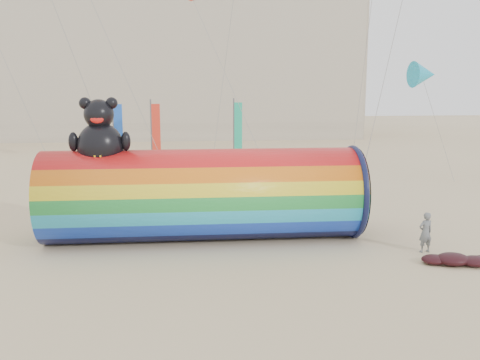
{
  "coord_description": "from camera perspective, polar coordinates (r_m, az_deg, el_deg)",
  "views": [
    {
      "loc": [
        -1.53,
        -19.58,
        6.27
      ],
      "look_at": [
        0.5,
        1.5,
        2.4
      ],
      "focal_mm": 40.0,
      "sensor_mm": 36.0,
      "label": 1
    }
  ],
  "objects": [
    {
      "name": "kite_handler",
      "position": [
        21.17,
        19.17,
        -5.3
      ],
      "size": [
        0.63,
        0.48,
        1.53
      ],
      "primitive_type": "imported",
      "rotation": [
        0.0,
        0.0,
        3.36
      ],
      "color": "slate",
      "rests_on": "ground"
    },
    {
      "name": "windsock_assembly",
      "position": [
        21.52,
        -3.97,
        -1.31
      ],
      "size": [
        12.6,
        3.84,
        5.81
      ],
      "color": "red",
      "rests_on": "ground"
    },
    {
      "name": "ground",
      "position": [
        20.61,
        -0.99,
        -7.35
      ],
      "size": [
        160.0,
        160.0,
        0.0
      ],
      "primitive_type": "plane",
      "color": "#CCB58C",
      "rests_on": "ground"
    },
    {
      "name": "festival_banners",
      "position": [
        36.3,
        -7.3,
        4.53
      ],
      "size": [
        8.66,
        2.31,
        5.2
      ],
      "color": "#59595E",
      "rests_on": "ground"
    },
    {
      "name": "hotel_building",
      "position": [
        66.48,
        -14.98,
        13.51
      ],
      "size": [
        60.4,
        15.4,
        20.6
      ],
      "color": "#B7AD99",
      "rests_on": "ground"
    },
    {
      "name": "fabric_bundle",
      "position": [
        20.38,
        22.21,
        -7.85
      ],
      "size": [
        2.62,
        1.35,
        0.41
      ],
      "color": "#3B0A11",
      "rests_on": "ground"
    }
  ]
}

